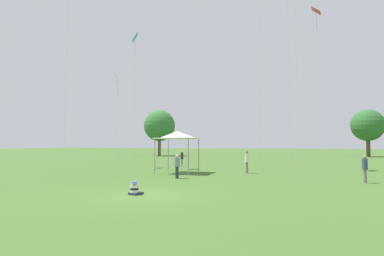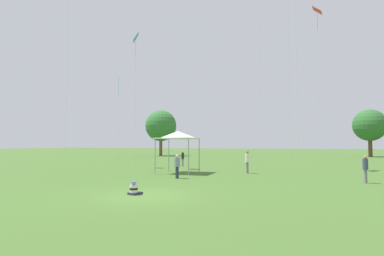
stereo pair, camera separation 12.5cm
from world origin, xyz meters
name	(u,v)px [view 1 (the left image)]	position (x,y,z in m)	size (l,w,h in m)	color
ground_plane	(146,195)	(0.00, 0.00, 0.00)	(300.00, 300.00, 0.00)	#426628
seated_toddler	(135,189)	(-0.55, -0.03, 0.24)	(0.55, 0.62, 0.60)	#282D47
person_standing_0	(182,157)	(-5.41, 16.33, 0.92)	(0.39, 0.39, 1.52)	slate
person_standing_1	(247,160)	(2.11, 11.50, 1.04)	(0.43, 0.43, 1.72)	slate
person_standing_2	(365,166)	(9.54, 8.19, 0.95)	(0.39, 0.39, 1.57)	slate
person_standing_3	(177,164)	(-1.43, 6.37, 0.91)	(0.48, 0.48, 1.55)	#282D42
canopy_tent	(178,135)	(-2.91, 9.72, 2.91)	(3.12, 3.12, 3.24)	white
kite_2	(118,81)	(-15.33, 19.15, 10.06)	(0.93, 1.11, 10.85)	green
kite_3	(316,17)	(7.45, 19.62, 14.67)	(0.94, 1.14, 15.62)	red
kite_7	(135,42)	(-8.60, 12.47, 11.86)	(0.95, 1.08, 12.75)	#339EDB
distant_tree_0	(368,125)	(16.30, 49.95, 5.62)	(5.66, 5.66, 8.49)	brown
distant_tree_1	(160,126)	(-20.74, 40.56, 5.86)	(6.08, 6.08, 8.93)	brown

